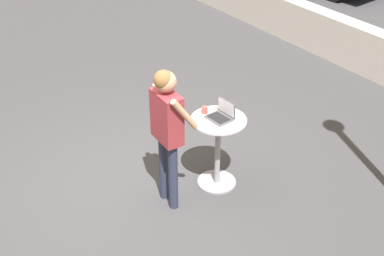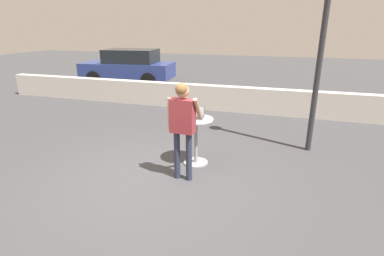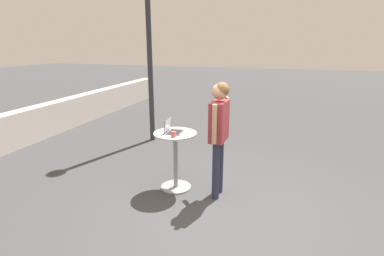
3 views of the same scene
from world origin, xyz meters
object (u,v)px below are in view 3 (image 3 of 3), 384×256
object	(u,v)px
laptop	(172,130)
standing_person	(219,125)
cafe_table	(175,154)
coffee_mug	(173,134)
street_lamp	(148,13)

from	to	relation	value
laptop	standing_person	bearing A→B (deg)	-92.03
cafe_table	laptop	bearing A→B (deg)	94.52
laptop	standing_person	xyz separation A→B (m)	(-0.03, -0.75, 0.15)
cafe_table	coffee_mug	world-z (taller)	coffee_mug
laptop	street_lamp	distance (m)	3.28
coffee_mug	standing_person	distance (m)	0.70
street_lamp	laptop	bearing A→B (deg)	-148.07
cafe_table	street_lamp	xyz separation A→B (m)	(2.24, 1.44, 2.36)
cafe_table	coffee_mug	size ratio (longest dim) A/B	9.18
cafe_table	coffee_mug	bearing A→B (deg)	-166.03
coffee_mug	laptop	bearing A→B (deg)	24.68
coffee_mug	cafe_table	bearing A→B (deg)	13.97
coffee_mug	standing_person	bearing A→B (deg)	-74.39
standing_person	laptop	bearing A→B (deg)	87.97
coffee_mug	street_lamp	distance (m)	3.47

